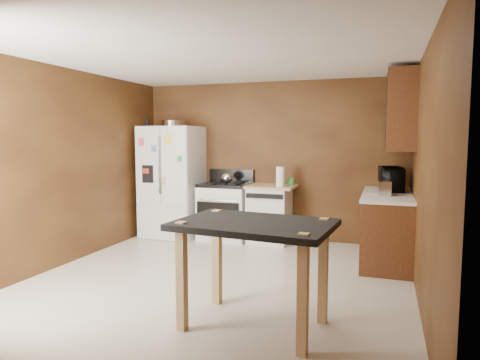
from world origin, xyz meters
The scene contains 18 objects.
floor centered at (0.00, 0.00, 0.00)m, with size 4.50×4.50×0.00m, color beige.
ceiling centered at (0.00, 0.00, 2.50)m, with size 4.50×4.50×0.00m, color white.
wall_back centered at (0.00, 2.25, 1.25)m, with size 4.20×4.20×0.00m, color brown.
wall_front centered at (0.00, -2.25, 1.25)m, with size 4.20×4.20×0.00m, color brown.
wall_left centered at (-2.10, 0.00, 1.25)m, with size 4.50×4.50×0.00m, color brown.
wall_right centered at (2.10, 0.00, 1.25)m, with size 4.50×4.50×0.00m, color brown.
roasting_pan centered at (-1.50, 1.85, 1.85)m, with size 0.37×0.37×0.09m, color silver.
pen_cup centered at (-1.94, 1.76, 1.85)m, with size 0.07×0.07×0.11m, color black.
kettle centered at (-0.60, 1.88, 0.99)m, with size 0.17×0.17×0.17m, color silver.
paper_towel centered at (0.28, 1.81, 1.04)m, with size 0.13×0.13×0.30m, color white.
green_canister centered at (0.40, 2.00, 0.95)m, with size 0.11×0.11×0.12m, color green.
toaster centered at (1.75, 1.23, 0.99)m, with size 0.15×0.25×0.18m, color silver.
microwave centered at (1.84, 1.70, 1.05)m, with size 0.53×0.36×0.30m, color black.
refrigerator centered at (-1.55, 1.86, 0.90)m, with size 0.90×0.80×1.80m.
gas_range centered at (-0.64, 1.92, 0.46)m, with size 0.76×0.68×1.10m.
dishwasher centered at (0.08, 1.95, 0.45)m, with size 0.78×0.63×0.89m.
right_cabinets centered at (1.84, 1.48, 0.91)m, with size 0.63×1.58×2.45m.
island centered at (0.72, -0.99, 0.78)m, with size 1.37×0.98×0.93m.
Camera 1 is at (1.75, -4.38, 1.62)m, focal length 32.00 mm.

